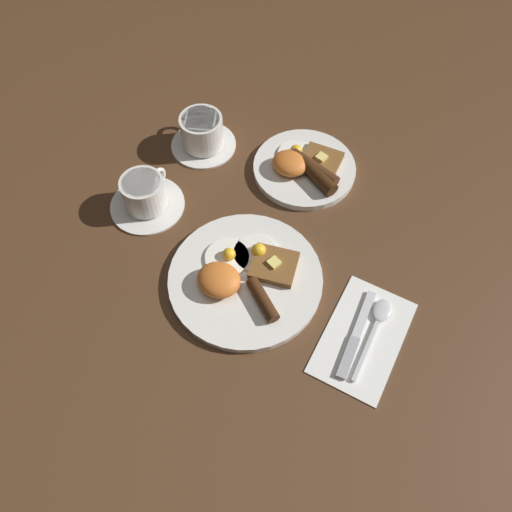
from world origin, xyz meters
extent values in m
plane|color=#4C301C|center=(0.00, 0.00, 0.00)|extent=(3.00, 3.00, 0.00)
cylinder|color=silver|center=(0.00, 0.00, 0.01)|extent=(0.28, 0.28, 0.01)
cylinder|color=white|center=(-0.05, 0.02, 0.02)|extent=(0.08, 0.08, 0.01)
sphere|color=yellow|center=(-0.04, 0.02, 0.03)|extent=(0.02, 0.02, 0.02)
cylinder|color=white|center=(-0.01, 0.05, 0.02)|extent=(0.08, 0.08, 0.01)
sphere|color=yellow|center=(0.00, 0.05, 0.03)|extent=(0.03, 0.03, 0.03)
ellipsoid|color=orange|center=(-0.03, -0.04, 0.03)|extent=(0.08, 0.07, 0.04)
cylinder|color=#3C200E|center=(0.05, -0.03, 0.03)|extent=(0.08, 0.07, 0.02)
cube|color=brown|center=(0.04, 0.04, 0.02)|extent=(0.09, 0.09, 0.01)
cube|color=#F4E072|center=(0.04, 0.04, 0.03)|extent=(0.03, 0.03, 0.01)
cylinder|color=silver|center=(-0.01, 0.29, 0.01)|extent=(0.21, 0.21, 0.01)
cylinder|color=white|center=(-0.04, 0.31, 0.02)|extent=(0.08, 0.08, 0.01)
sphere|color=yellow|center=(-0.04, 0.31, 0.03)|extent=(0.03, 0.03, 0.03)
ellipsoid|color=orange|center=(-0.04, 0.27, 0.03)|extent=(0.07, 0.07, 0.03)
cylinder|color=#341C0B|center=(0.03, 0.26, 0.03)|extent=(0.10, 0.07, 0.03)
cylinder|color=#432412|center=(0.01, 0.28, 0.03)|extent=(0.12, 0.06, 0.03)
cube|color=brown|center=(0.02, 0.31, 0.02)|extent=(0.08, 0.07, 0.01)
cube|color=#F4E072|center=(0.02, 0.31, 0.03)|extent=(0.02, 0.02, 0.01)
cylinder|color=silver|center=(-0.25, 0.06, 0.00)|extent=(0.15, 0.15, 0.01)
cylinder|color=silver|center=(-0.25, 0.06, 0.04)|extent=(0.08, 0.08, 0.06)
cylinder|color=#9E7047|center=(-0.25, 0.06, 0.07)|extent=(0.07, 0.07, 0.00)
torus|color=silver|center=(-0.25, 0.11, 0.04)|extent=(0.01, 0.04, 0.04)
cylinder|color=silver|center=(-0.24, 0.26, 0.00)|extent=(0.14, 0.14, 0.01)
cylinder|color=silver|center=(-0.24, 0.26, 0.04)|extent=(0.09, 0.09, 0.07)
cylinder|color=#9E7047|center=(-0.24, 0.26, 0.08)|extent=(0.08, 0.08, 0.00)
torus|color=silver|center=(-0.27, 0.29, 0.05)|extent=(0.04, 0.04, 0.05)
cube|color=white|center=(0.23, -0.01, 0.00)|extent=(0.13, 0.21, 0.01)
cube|color=silver|center=(0.22, 0.03, 0.01)|extent=(0.02, 0.09, 0.00)
cube|color=#9E9EA3|center=(0.22, -0.06, 0.01)|extent=(0.02, 0.08, 0.01)
ellipsoid|color=silver|center=(0.24, 0.05, 0.01)|extent=(0.03, 0.05, 0.01)
cube|color=silver|center=(0.24, -0.03, 0.01)|extent=(0.01, 0.12, 0.00)
camera|label=1|loc=(0.21, -0.38, 0.80)|focal=35.00mm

